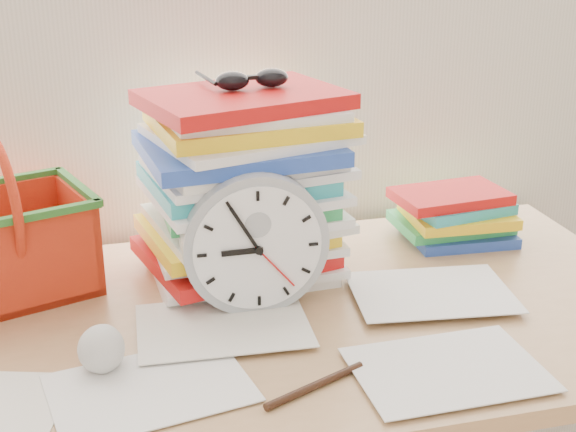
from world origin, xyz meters
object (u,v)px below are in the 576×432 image
object	(u,v)px
desk	(250,355)
basket	(2,217)
paper_stack	(242,185)
book_stack	(454,214)
clock	(255,243)

from	to	relation	value
desk	basket	distance (m)	0.47
desk	paper_stack	world-z (taller)	paper_stack
desk	book_stack	world-z (taller)	book_stack
paper_stack	clock	distance (m)	0.15
desk	basket	xyz separation A→B (m)	(-0.37, 0.18, 0.21)
book_stack	clock	bearing A→B (deg)	-155.80
basket	desk	bearing A→B (deg)	-44.66
paper_stack	book_stack	xyz separation A→B (m)	(0.43, 0.05, -0.11)
clock	paper_stack	bearing A→B (deg)	86.20
clock	book_stack	world-z (taller)	clock
desk	clock	world-z (taller)	clock
desk	basket	bearing A→B (deg)	153.87
desk	clock	xyz separation A→B (m)	(0.01, 0.02, 0.19)
book_stack	basket	world-z (taller)	basket
book_stack	basket	size ratio (longest dim) A/B	0.89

